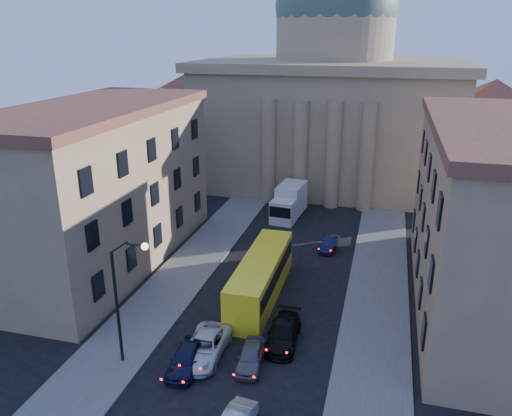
{
  "coord_description": "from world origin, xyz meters",
  "views": [
    {
      "loc": [
        8.19,
        -16.53,
        20.65
      ],
      "look_at": [
        -0.75,
        16.99,
        8.35
      ],
      "focal_mm": 35.0,
      "sensor_mm": 36.0,
      "label": 1
    }
  ],
  "objects_px": {
    "street_lamp": "(123,292)",
    "car_left_near": "(186,358)",
    "city_bus": "(261,276)",
    "box_truck": "(289,202)"
  },
  "relations": [
    {
      "from": "street_lamp",
      "to": "car_left_near",
      "type": "distance_m",
      "value": 5.93
    },
    {
      "from": "city_bus",
      "to": "box_truck",
      "type": "bearing_deg",
      "value": 94.13
    },
    {
      "from": "street_lamp",
      "to": "car_left_near",
      "type": "xyz_separation_m",
      "value": [
        3.79,
        0.45,
        -4.54
      ]
    },
    {
      "from": "street_lamp",
      "to": "city_bus",
      "type": "xyz_separation_m",
      "value": [
        6.17,
        10.75,
        -3.42
      ]
    },
    {
      "from": "car_left_near",
      "to": "city_bus",
      "type": "bearing_deg",
      "value": 72.09
    },
    {
      "from": "street_lamp",
      "to": "car_left_near",
      "type": "bearing_deg",
      "value": 6.82
    },
    {
      "from": "street_lamp",
      "to": "city_bus",
      "type": "distance_m",
      "value": 12.85
    },
    {
      "from": "street_lamp",
      "to": "box_truck",
      "type": "height_order",
      "value": "street_lamp"
    },
    {
      "from": "city_bus",
      "to": "car_left_near",
      "type": "bearing_deg",
      "value": -103.42
    },
    {
      "from": "street_lamp",
      "to": "city_bus",
      "type": "bearing_deg",
      "value": 60.14
    }
  ]
}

